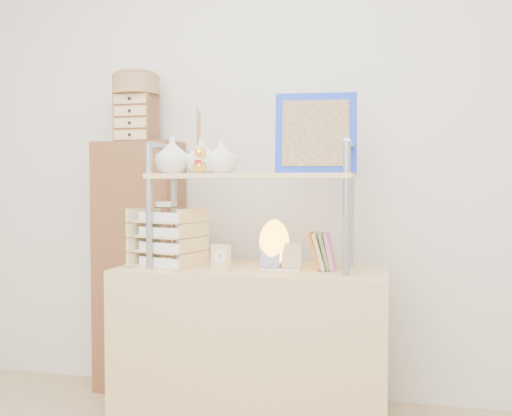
% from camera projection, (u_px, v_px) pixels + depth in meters
% --- Properties ---
extents(desk, '(1.20, 0.50, 0.75)m').
position_uv_depth(desk, '(252.00, 349.00, 2.59)').
color(desk, tan).
rests_on(desk, ground).
extents(cabinet, '(0.47, 0.27, 1.35)m').
position_uv_depth(cabinet, '(139.00, 267.00, 3.09)').
color(cabinet, brown).
rests_on(cabinet, ground).
extents(hutch, '(0.91, 0.34, 0.79)m').
position_uv_depth(hutch, '(235.00, 167.00, 2.58)').
color(hutch, gray).
rests_on(hutch, desk).
extents(letter_tray, '(0.30, 0.29, 0.30)m').
position_uv_depth(letter_tray, '(167.00, 240.00, 2.60)').
color(letter_tray, tan).
rests_on(letter_tray, desk).
extents(salt_lamp, '(0.14, 0.13, 0.22)m').
position_uv_depth(salt_lamp, '(274.00, 243.00, 2.55)').
color(salt_lamp, brown).
rests_on(salt_lamp, desk).
extents(desk_clock, '(0.09, 0.05, 0.11)m').
position_uv_depth(desk_clock, '(221.00, 258.00, 2.46)').
color(desk_clock, tan).
rests_on(desk_clock, desk).
extents(postcard_stand, '(0.18, 0.05, 0.13)m').
position_uv_depth(postcard_stand, '(280.00, 262.00, 2.49)').
color(postcard_stand, white).
rests_on(postcard_stand, desk).
extents(drawer_chest, '(0.20, 0.16, 0.25)m').
position_uv_depth(drawer_chest, '(136.00, 118.00, 3.04)').
color(drawer_chest, brown).
rests_on(drawer_chest, cabinet).
extents(woven_basket, '(0.25, 0.25, 0.10)m').
position_uv_depth(woven_basket, '(136.00, 85.00, 3.03)').
color(woven_basket, olive).
rests_on(woven_basket, drawer_chest).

